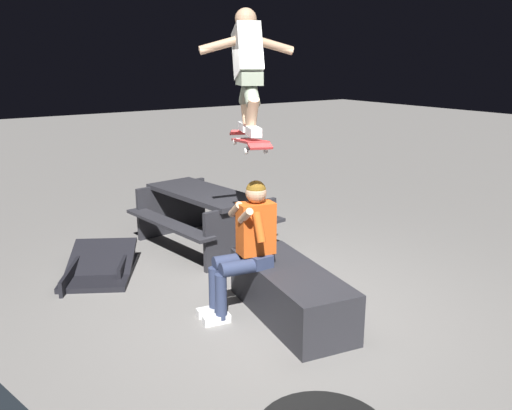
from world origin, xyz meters
name	(u,v)px	position (x,y,z in m)	size (l,w,h in m)	color
ground_plane	(274,308)	(0.00, 0.00, 0.00)	(40.00, 40.00, 0.00)	slate
ledge_box_main	(291,293)	(-0.23, -0.02, 0.24)	(1.57, 0.60, 0.49)	#28282D
person_sitting_on_ledge	(246,242)	(0.08, 0.28, 0.73)	(0.60, 0.78, 1.32)	#2D3856
skateboard	(249,141)	(0.21, 0.15, 1.67)	(1.02, 0.57, 0.13)	#B72D2D
skater_airborne	(248,65)	(0.26, 0.13, 2.36)	(0.63, 0.85, 1.12)	white
kicker_ramp	(100,270)	(1.85, 1.13, 0.06)	(1.28, 1.17, 0.36)	black
picnic_table_back	(204,210)	(2.02, -0.36, 0.50)	(1.84, 1.52, 0.75)	#28282D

